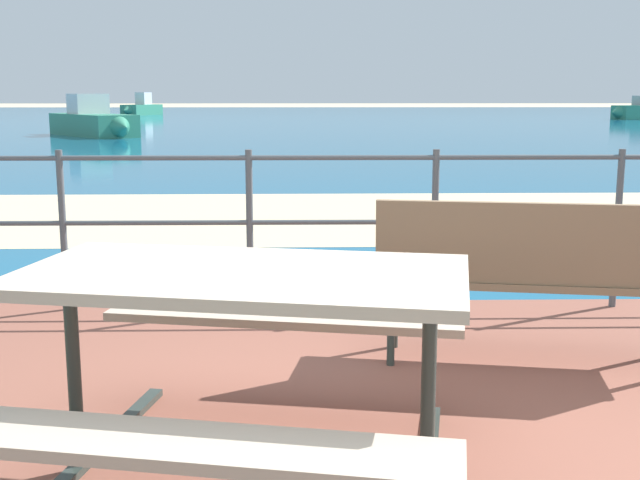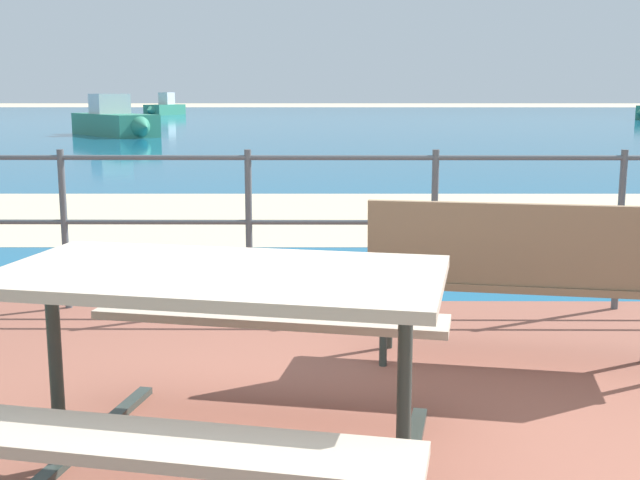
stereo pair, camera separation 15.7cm
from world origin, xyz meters
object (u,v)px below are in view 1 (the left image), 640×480
object	(u,v)px
picnic_table	(243,325)
boat_far	(93,122)
boat_mid	(638,111)
boat_near	(141,108)
park_bench	(526,267)

from	to	relation	value
picnic_table	boat_far	distance (m)	26.05
boat_mid	boat_far	size ratio (longest dim) A/B	0.83
picnic_table	boat_far	world-z (taller)	boat_far
picnic_table	boat_far	xyz separation A→B (m)	(-6.92, 25.11, -0.17)
picnic_table	boat_near	bearing A→B (deg)	112.68
picnic_table	boat_mid	size ratio (longest dim) A/B	0.48
park_bench	boat_near	world-z (taller)	boat_near
picnic_table	boat_mid	xyz separation A→B (m)	(19.27, 42.76, -0.17)
park_bench	boat_mid	bearing A→B (deg)	-103.33
park_bench	boat_far	distance (m)	25.27
boat_near	picnic_table	bearing A→B (deg)	32.92
boat_near	boat_far	world-z (taller)	boat_near
boat_mid	park_bench	bearing A→B (deg)	42.52
picnic_table	park_bench	size ratio (longest dim) A/B	1.17
picnic_table	boat_mid	distance (m)	46.90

